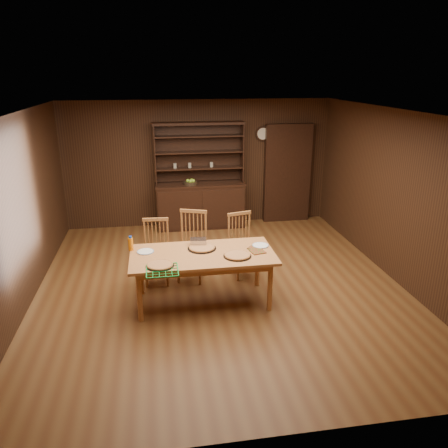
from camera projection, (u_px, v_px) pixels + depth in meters
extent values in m
plane|color=brown|center=(220.00, 285.00, 6.74)|extent=(6.00, 6.00, 0.00)
plane|color=white|center=(220.00, 113.00, 5.88)|extent=(6.00, 6.00, 0.00)
plane|color=#352011|center=(199.00, 164.00, 9.11)|extent=(5.50, 0.00, 5.50)
plane|color=#352011|center=(276.00, 311.00, 3.52)|extent=(5.50, 0.00, 5.50)
plane|color=#352011|center=(19.00, 214.00, 5.90)|extent=(0.00, 6.00, 6.00)
plane|color=#352011|center=(396.00, 197.00, 6.72)|extent=(0.00, 6.00, 6.00)
cube|color=black|center=(201.00, 206.00, 9.14)|extent=(1.80, 0.50, 0.90)
cube|color=black|center=(200.00, 184.00, 8.99)|extent=(1.84, 0.52, 0.04)
cube|color=black|center=(198.00, 152.00, 8.99)|extent=(1.80, 0.02, 1.20)
cube|color=black|center=(155.00, 155.00, 8.72)|extent=(0.02, 0.32, 1.20)
cube|color=black|center=(242.00, 152.00, 8.99)|extent=(0.02, 0.32, 1.20)
cube|color=black|center=(199.00, 123.00, 8.66)|extent=(1.84, 0.34, 0.05)
cylinder|color=gray|center=(175.00, 166.00, 8.86)|extent=(0.07, 0.07, 0.10)
cylinder|color=gray|center=(190.00, 165.00, 8.90)|extent=(0.07, 0.07, 0.10)
cube|color=black|center=(287.00, 173.00, 9.38)|extent=(1.00, 0.18, 2.10)
cylinder|color=black|center=(263.00, 134.00, 9.07)|extent=(0.30, 0.04, 0.30)
cylinder|color=beige|center=(263.00, 134.00, 9.05)|extent=(0.24, 0.01, 0.24)
cube|color=#C38143|center=(203.00, 255.00, 6.03)|extent=(1.99, 0.99, 0.04)
cylinder|color=#C38143|center=(140.00, 297.00, 5.67)|extent=(0.07, 0.07, 0.71)
cylinder|color=#C38143|center=(141.00, 272.00, 6.37)|extent=(0.07, 0.07, 0.71)
cylinder|color=#C38143|center=(270.00, 287.00, 5.93)|extent=(0.07, 0.07, 0.71)
cylinder|color=#C38143|center=(257.00, 264.00, 6.64)|extent=(0.07, 0.07, 0.71)
cube|color=#A26C37|center=(157.00, 257.00, 6.70)|extent=(0.44, 0.42, 0.04)
cylinder|color=#A26C37|center=(146.00, 275.00, 6.62)|extent=(0.04, 0.04, 0.40)
cylinder|color=#A26C37|center=(148.00, 267.00, 6.90)|extent=(0.04, 0.04, 0.40)
cylinder|color=#A26C37|center=(167.00, 274.00, 6.65)|extent=(0.04, 0.04, 0.40)
cylinder|color=#A26C37|center=(168.00, 266.00, 6.93)|extent=(0.04, 0.04, 0.40)
cube|color=#A26C37|center=(155.00, 219.00, 6.67)|extent=(0.40, 0.06, 0.05)
cube|color=#A26C37|center=(191.00, 252.00, 6.79)|extent=(0.57, 0.56, 0.04)
cylinder|color=#A26C37|center=(178.00, 270.00, 6.76)|extent=(0.04, 0.04, 0.44)
cylinder|color=#A26C37|center=(184.00, 261.00, 7.05)|extent=(0.04, 0.04, 0.44)
cylinder|color=#A26C37|center=(200.00, 272.00, 6.69)|extent=(0.04, 0.04, 0.44)
cylinder|color=#A26C37|center=(205.00, 263.00, 6.99)|extent=(0.04, 0.04, 0.44)
cube|color=#A26C37|center=(193.00, 211.00, 6.76)|extent=(0.42, 0.18, 0.05)
cube|color=#A26C37|center=(243.00, 251.00, 6.94)|extent=(0.50, 0.49, 0.04)
cylinder|color=#A26C37|center=(238.00, 269.00, 6.83)|extent=(0.04, 0.04, 0.41)
cylinder|color=#A26C37|center=(230.00, 262.00, 7.09)|extent=(0.04, 0.04, 0.41)
cylinder|color=#A26C37|center=(256.00, 265.00, 6.94)|extent=(0.04, 0.04, 0.41)
cylinder|color=#A26C37|center=(248.00, 258.00, 7.20)|extent=(0.04, 0.04, 0.41)
cube|color=#A26C37|center=(239.00, 214.00, 6.90)|extent=(0.40, 0.13, 0.05)
cylinder|color=black|center=(160.00, 266.00, 5.63)|extent=(0.36, 0.36, 0.01)
cylinder|color=tan|center=(160.00, 265.00, 5.63)|extent=(0.34, 0.34, 0.02)
torus|color=#C27E45|center=(160.00, 265.00, 5.63)|extent=(0.34, 0.34, 0.03)
cylinder|color=black|center=(237.00, 256.00, 5.93)|extent=(0.38, 0.38, 0.01)
cylinder|color=tan|center=(237.00, 255.00, 5.92)|extent=(0.35, 0.35, 0.02)
torus|color=#C27E45|center=(237.00, 255.00, 5.92)|extent=(0.36, 0.36, 0.03)
cylinder|color=black|center=(202.00, 248.00, 6.18)|extent=(0.40, 0.40, 0.01)
cylinder|color=tan|center=(202.00, 247.00, 6.18)|extent=(0.36, 0.36, 0.02)
torus|color=#C27E45|center=(202.00, 247.00, 6.18)|extent=(0.37, 0.37, 0.03)
cylinder|color=white|center=(145.00, 252.00, 6.06)|extent=(0.24, 0.24, 0.01)
torus|color=#305690|center=(145.00, 251.00, 6.06)|extent=(0.24, 0.24, 0.01)
cylinder|color=white|center=(260.00, 245.00, 6.28)|extent=(0.24, 0.24, 0.01)
torus|color=#305690|center=(260.00, 245.00, 6.28)|extent=(0.24, 0.24, 0.01)
cube|color=silver|center=(198.00, 242.00, 6.31)|extent=(0.25, 0.19, 0.09)
cylinder|color=orange|center=(131.00, 244.00, 6.10)|extent=(0.07, 0.07, 0.18)
cylinder|color=#13379B|center=(130.00, 237.00, 6.07)|extent=(0.04, 0.04, 0.03)
cube|color=#AC131E|center=(258.00, 251.00, 6.07)|extent=(0.22, 0.22, 0.01)
cube|color=#AC131E|center=(256.00, 248.00, 6.20)|extent=(0.27, 0.27, 0.01)
cylinder|color=black|center=(190.00, 183.00, 8.89)|extent=(0.28, 0.28, 0.06)
sphere|color=#A4D438|center=(188.00, 181.00, 8.87)|extent=(0.08, 0.08, 0.08)
sphere|color=#A4D438|center=(192.00, 180.00, 8.91)|extent=(0.08, 0.08, 0.08)
sphere|color=#A4D438|center=(190.00, 181.00, 8.83)|extent=(0.08, 0.08, 0.08)
sphere|color=#A4D438|center=(193.00, 181.00, 8.87)|extent=(0.08, 0.08, 0.08)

